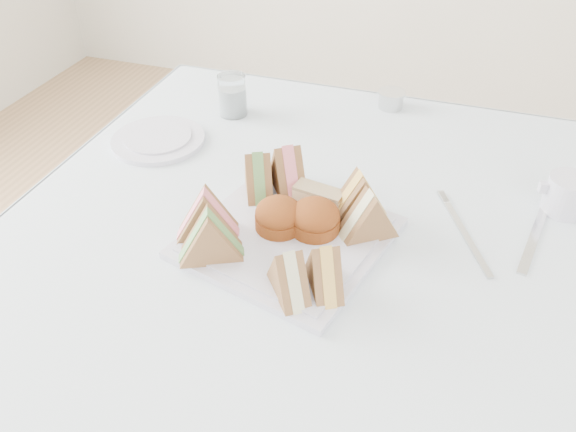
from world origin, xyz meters
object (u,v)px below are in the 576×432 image
(water_glass, at_px, (232,95))
(creamer_jug, at_px, (567,195))
(serving_plate, at_px, (288,237))
(table, at_px, (308,357))

(water_glass, relative_size, creamer_jug, 1.22)
(serving_plate, distance_m, creamer_jug, 0.48)
(table, bearing_deg, serving_plate, -107.31)
(serving_plate, height_order, creamer_jug, creamer_jug)
(serving_plate, bearing_deg, table, 87.11)
(serving_plate, relative_size, creamer_jug, 3.93)
(table, xyz_separation_m, creamer_jug, (0.40, 0.16, 0.41))
(table, bearing_deg, water_glass, 131.97)
(table, height_order, serving_plate, serving_plate)
(table, xyz_separation_m, serving_plate, (-0.02, -0.07, 0.38))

